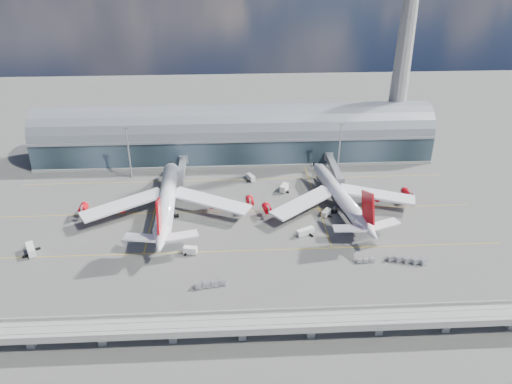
{
  "coord_description": "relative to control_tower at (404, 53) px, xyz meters",
  "views": [
    {
      "loc": [
        -1.92,
        -163.91,
        104.97
      ],
      "look_at": [
        7.49,
        10.0,
        14.0
      ],
      "focal_mm": 35.0,
      "sensor_mm": 36.0,
      "label": 1
    }
  ],
  "objects": [
    {
      "name": "cargo_train_0",
      "position": [
        -94.75,
        -113.51,
        -50.68
      ],
      "size": [
        11.09,
        3.73,
        1.83
      ],
      "rotation": [
        0.0,
        0.0,
        1.38
      ],
      "color": "gray",
      "rests_on": "ground"
    },
    {
      "name": "floodlight_mast_right",
      "position": [
        -35.0,
        -28.0,
        -38.0
      ],
      "size": [
        3.0,
        0.7,
        25.7
      ],
      "color": "gray",
      "rests_on": "ground"
    },
    {
      "name": "ground",
      "position": [
        -85.0,
        -83.0,
        -51.64
      ],
      "size": [
        500.0,
        500.0,
        0.0
      ],
      "primitive_type": "plane",
      "color": "#474744",
      "rests_on": "ground"
    },
    {
      "name": "service_truck_2",
      "position": [
        -58.75,
        -83.22,
        -50.26
      ],
      "size": [
        7.43,
        5.13,
        2.64
      ],
      "rotation": [
        0.0,
        0.0,
        2.04
      ],
      "color": "silver",
      "rests_on": "ground"
    },
    {
      "name": "cargo_train_1",
      "position": [
        -25.1,
        -103.62,
        -50.66
      ],
      "size": [
        14.08,
        5.6,
        1.88
      ],
      "rotation": [
        0.0,
        0.0,
        1.85
      ],
      "color": "gray",
      "rests_on": "ground"
    },
    {
      "name": "jet_bridge_left",
      "position": [
        -110.5,
        -29.88,
        -46.46
      ],
      "size": [
        4.4,
        28.0,
        7.25
      ],
      "color": "gray",
      "rests_on": "ground"
    },
    {
      "name": "cargo_train_2",
      "position": [
        -39.78,
        -102.62,
        -50.87
      ],
      "size": [
        6.66,
        1.7,
        1.48
      ],
      "rotation": [
        0.0,
        0.0,
        1.52
      ],
      "color": "gray",
      "rests_on": "ground"
    },
    {
      "name": "floodlight_mast_left",
      "position": [
        -135.0,
        -28.0,
        -38.0
      ],
      "size": [
        3.0,
        0.7,
        25.7
      ],
      "color": "gray",
      "rests_on": "ground"
    },
    {
      "name": "service_truck_4",
      "position": [
        -63.22,
        -46.04,
        -50.02
      ],
      "size": [
        4.59,
        6.08,
        3.2
      ],
      "rotation": [
        0.0,
        0.0,
        -0.43
      ],
      "color": "silver",
      "rests_on": "ground"
    },
    {
      "name": "service_truck_0",
      "position": [
        -161.15,
        -90.63,
        -50.0
      ],
      "size": [
        5.64,
        7.98,
        3.17
      ],
      "rotation": [
        0.0,
        0.0,
        0.46
      ],
      "color": "silver",
      "rests_on": "ground"
    },
    {
      "name": "service_truck_5",
      "position": [
        -77.96,
        -33.93,
        -50.21
      ],
      "size": [
        4.4,
        6.17,
        2.79
      ],
      "rotation": [
        0.0,
        0.0,
        0.43
      ],
      "color": "silver",
      "rests_on": "ground"
    },
    {
      "name": "jet_bridge_right",
      "position": [
        -38.05,
        -31.82,
        -46.46
      ],
      "size": [
        4.4,
        32.0,
        7.25
      ],
      "color": "gray",
      "rests_on": "ground"
    },
    {
      "name": "terminal",
      "position": [
        -85.0,
        -5.01,
        -40.3
      ],
      "size": [
        200.0,
        30.0,
        28.0
      ],
      "color": "#1C292F",
      "rests_on": "ground"
    },
    {
      "name": "service_truck_3",
      "position": [
        -47.99,
        -69.0,
        -50.33
      ],
      "size": [
        4.76,
        5.44,
        2.55
      ],
      "rotation": [
        0.0,
        0.0,
        -0.64
      ],
      "color": "silver",
      "rests_on": "ground"
    },
    {
      "name": "service_truck_1",
      "position": [
        -102.81,
        -93.85,
        -50.19
      ],
      "size": [
        5.28,
        3.19,
        2.87
      ],
      "rotation": [
        0.0,
        0.0,
        1.38
      ],
      "color": "silver",
      "rests_on": "ground"
    },
    {
      "name": "control_tower",
      "position": [
        0.0,
        0.0,
        0.0
      ],
      "size": [
        19.0,
        19.0,
        103.0
      ],
      "color": "gray",
      "rests_on": "ground"
    },
    {
      "name": "guideway",
      "position": [
        -85.0,
        -138.0,
        -46.34
      ],
      "size": [
        220.0,
        8.5,
        7.2
      ],
      "color": "gray",
      "rests_on": "ground"
    },
    {
      "name": "airliner_left",
      "position": [
        -113.92,
        -65.14,
        -45.01
      ],
      "size": [
        72.43,
        76.07,
        23.2
      ],
      "rotation": [
        0.0,
        0.0,
        0.03
      ],
      "color": "white",
      "rests_on": "ground"
    },
    {
      "name": "taxi_lines",
      "position": [
        -85.0,
        -60.89,
        -51.63
      ],
      "size": [
        200.0,
        80.12,
        0.01
      ],
      "color": "gold",
      "rests_on": "ground"
    },
    {
      "name": "airliner_right",
      "position": [
        -41.24,
        -64.04,
        -45.9
      ],
      "size": [
        66.48,
        69.55,
        22.12
      ],
      "rotation": [
        0.0,
        0.0,
        0.17
      ],
      "color": "white",
      "rests_on": "ground"
    }
  ]
}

